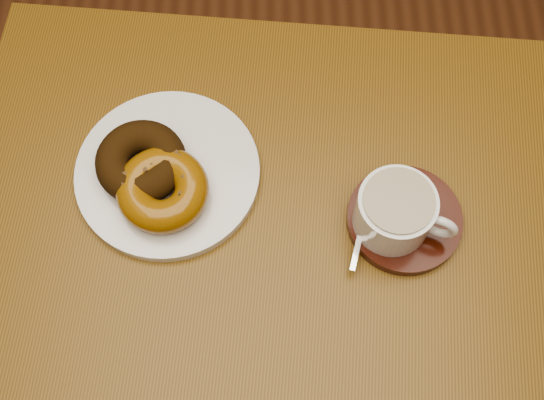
{
  "coord_description": "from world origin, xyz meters",
  "views": [
    {
      "loc": [
        0.28,
        -0.26,
        1.5
      ],
      "look_at": [
        0.28,
        0.07,
        0.73
      ],
      "focal_mm": 45.0,
      "sensor_mm": 36.0,
      "label": 1
    }
  ],
  "objects_px": {
    "donut_plate": "(168,173)",
    "saucer": "(404,219)",
    "coffee_cup": "(396,211)",
    "cafe_table": "(258,238)"
  },
  "relations": [
    {
      "from": "donut_plate",
      "to": "saucer",
      "type": "bearing_deg",
      "value": -12.47
    },
    {
      "from": "saucer",
      "to": "coffee_cup",
      "type": "height_order",
      "value": "coffee_cup"
    },
    {
      "from": "saucer",
      "to": "coffee_cup",
      "type": "bearing_deg",
      "value": -161.07
    },
    {
      "from": "donut_plate",
      "to": "saucer",
      "type": "xyz_separation_m",
      "value": [
        0.29,
        -0.07,
        0.0
      ]
    },
    {
      "from": "donut_plate",
      "to": "saucer",
      "type": "distance_m",
      "value": 0.3
    },
    {
      "from": "cafe_table",
      "to": "saucer",
      "type": "xyz_separation_m",
      "value": [
        0.18,
        -0.02,
        0.12
      ]
    },
    {
      "from": "coffee_cup",
      "to": "saucer",
      "type": "bearing_deg",
      "value": 41.37
    },
    {
      "from": "saucer",
      "to": "coffee_cup",
      "type": "relative_size",
      "value": 1.19
    },
    {
      "from": "cafe_table",
      "to": "coffee_cup",
      "type": "bearing_deg",
      "value": -3.99
    },
    {
      "from": "donut_plate",
      "to": "coffee_cup",
      "type": "height_order",
      "value": "coffee_cup"
    }
  ]
}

